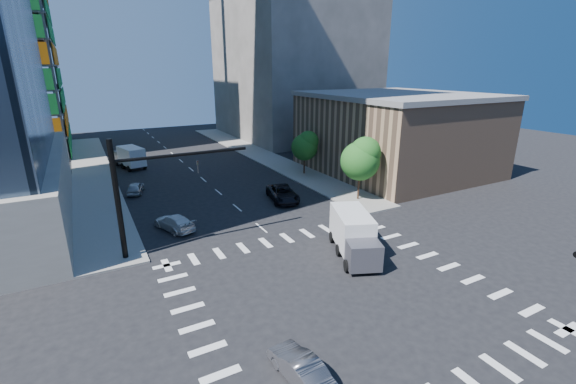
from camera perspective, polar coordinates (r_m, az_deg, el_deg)
ground at (r=25.75m, az=7.62°, el=-14.61°), size 160.00×160.00×0.00m
road_markings at (r=25.75m, az=7.62°, el=-14.60°), size 20.00×20.00×0.01m
sidewalk_ne at (r=64.29m, az=-4.24°, el=5.56°), size 5.00×60.00×0.15m
sidewalk_nw at (r=58.96m, az=-26.98°, el=2.49°), size 5.00×60.00×0.15m
commercial_building at (r=55.45m, az=15.68°, el=8.47°), size 20.50×22.50×10.60m
bg_building_ne at (r=82.73m, az=0.64°, el=18.06°), size 24.00×30.00×28.00m
signal_mast_nw at (r=30.17m, az=-21.30°, el=0.72°), size 10.20×0.40×9.00m
tree_south at (r=41.51m, az=10.87°, el=4.94°), size 4.16×4.16×6.82m
tree_north at (r=51.44m, az=2.64°, el=6.92°), size 3.54×3.52×5.78m
car_nb_far at (r=41.74m, az=-0.80°, el=-0.21°), size 3.75×6.13×1.59m
car_sb_near at (r=35.80m, az=-16.50°, el=-4.34°), size 3.36×5.03×1.35m
car_sb_mid at (r=47.52m, az=-21.66°, el=0.58°), size 2.60×4.12×1.31m
car_sb_cross at (r=19.46m, az=1.77°, el=-24.55°), size 1.69×3.99×1.28m
box_truck_near at (r=29.80m, az=9.86°, el=-6.87°), size 4.74×6.66×3.21m
box_truck_far at (r=60.33m, az=-22.46°, el=4.67°), size 3.85×6.30×3.08m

